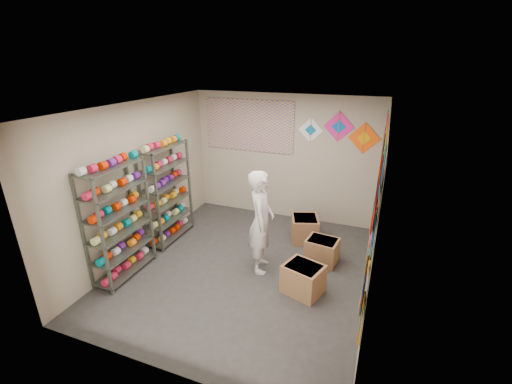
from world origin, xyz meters
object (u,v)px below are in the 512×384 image
at_px(shopkeeper, 261,222).
at_px(carton_c, 304,229).
at_px(shelf_rack_back, 167,194).
at_px(carton_a, 303,279).
at_px(shelf_rack_front, 119,222).
at_px(carton_b, 322,251).

distance_m(shopkeeper, carton_c, 1.45).
bearing_deg(carton_c, shelf_rack_back, -179.13).
xyz_separation_m(shelf_rack_back, carton_a, (2.87, -0.74, -0.72)).
distance_m(shelf_rack_front, carton_b, 3.42).
distance_m(shelf_rack_front, shopkeeper, 2.25).
bearing_deg(carton_b, shelf_rack_back, -168.54).
distance_m(carton_b, carton_c, 0.81).
distance_m(shelf_rack_back, carton_c, 2.75).
bearing_deg(carton_a, shopkeeper, 173.05).
relative_size(carton_a, carton_b, 1.05).
bearing_deg(carton_b, shelf_rack_front, -145.67).
distance_m(shelf_rack_front, carton_a, 3.01).
xyz_separation_m(shelf_rack_back, shopkeeper, (2.05, -0.36, -0.07)).
bearing_deg(shopkeeper, carton_c, -36.90).
relative_size(shelf_rack_front, carton_a, 3.41).
height_order(shelf_rack_front, shelf_rack_back, same).
bearing_deg(shelf_rack_front, shelf_rack_back, 90.00).
relative_size(shopkeeper, carton_c, 3.18).
xyz_separation_m(shelf_rack_back, carton_c, (2.51, 0.86, -0.71)).
height_order(carton_b, carton_c, carton_c).
xyz_separation_m(shelf_rack_back, carton_b, (2.98, 0.20, -0.73)).
relative_size(carton_b, carton_c, 0.96).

